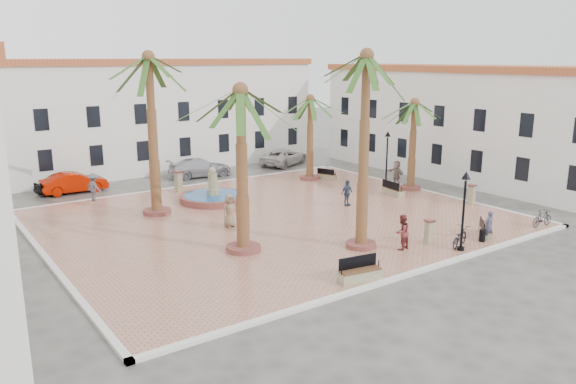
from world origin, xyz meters
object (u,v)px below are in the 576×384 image
Objects in this scene: palm_sw at (241,110)px; palm_e at (414,113)px; lamppost_e at (387,148)px; car_black at (62,184)px; lamppost_s at (465,197)px; bollard_se at (429,231)px; pedestrian_fountain_a at (230,211)px; bench_e at (393,191)px; pedestrian_fountain_b at (347,193)px; pedestrian_east at (396,173)px; litter_bin at (482,235)px; car_white at (284,157)px; bench_ne at (327,176)px; bicycle_a at (460,237)px; car_red at (74,182)px; bollard_e at (472,194)px; bollard_n at (178,181)px; palm_ne at (310,109)px; bench_se at (485,231)px; fountain at (213,196)px; cyclist_b at (402,232)px; bicycle_b at (542,218)px; bench_s at (360,274)px; palm_nw at (149,74)px; palm_s at (366,75)px; cyclist_a at (489,225)px; pedestrian_north at (94,187)px.

palm_sw reaches higher than palm_e.
lamppost_e is 24.19m from car_black.
palm_e reaches higher than lamppost_s.
pedestrian_fountain_a is (-7.06, 8.57, 0.29)m from bollard_se.
bench_e is 4.63m from pedestrian_fountain_b.
pedestrian_fountain_a is 0.99× the size of pedestrian_east.
litter_bin is at bearing -113.85° from lamppost_e.
car_black is at bearing 59.11° from bench_e.
car_black is 0.72× the size of car_white.
car_black is at bearing 43.75° from bench_ne.
bicycle_a is (-1.65, 0.18, 0.18)m from litter_bin.
pedestrian_fountain_a reaches higher than car_red.
bollard_se is at bearing -155.92° from bollard_e.
bench_ne is 0.43× the size of car_black.
bollard_n reaches higher than car_black.
bench_e is 1.50× the size of bollard_e.
car_white is (-1.45, 11.61, -2.17)m from lamppost_e.
bench_se is (-1.02, -17.15, -5.33)m from palm_ne.
fountain is 11.11m from palm_ne.
cyclist_b reaches higher than car_white.
bollard_n is at bearing 39.35° from bicycle_b.
fountain is 1.10× the size of lamppost_s.
pedestrian_fountain_b reaches higher than bench_s.
palm_nw is at bearing 95.61° from palm_sw.
pedestrian_fountain_b is (-6.13, 9.99, 0.38)m from bicycle_b.
palm_sw is at bearing 38.66° from bicycle_a.
bollard_se reaches higher than bench_s.
lamppost_e is at bearing 91.87° from bollard_e.
bench_se is at bearing -110.93° from lamppost_e.
bench_s is 25.25m from car_red.
palm_s is 15.40× the size of litter_bin.
bench_ne is at bearing -112.54° from car_red.
pedestrian_fountain_a is at bearing -64.86° from palm_nw.
litter_bin is at bearing 7.17° from cyclist_a.
pedestrian_fountain_a is 0.41× the size of car_red.
pedestrian_north is 3.87m from car_red.
bench_se reaches higher than litter_bin.
car_red is (-17.65, 7.38, 0.37)m from bench_ne.
pedestrian_fountain_b reaches higher than car_black.
palm_sw reaches higher than lamppost_e.
car_red reaches higher than litter_bin.
car_red is at bearing 150.41° from lamppost_e.
lamppost_e is 14.85m from bicycle_a.
palm_sw is 12.35m from pedestrian_fountain_b.
palm_e reaches higher than pedestrian_fountain_b.
palm_nw is 19.79m from bicycle_a.
cyclist_a is at bearing -157.85° from car_black.
bench_e reaches higher than bicycle_a.
bollard_se is at bearing -109.34° from pedestrian_fountain_b.
bench_s is at bearing -137.27° from pedestrian_fountain_b.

